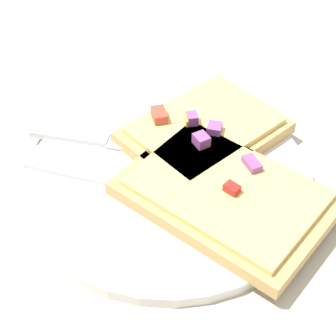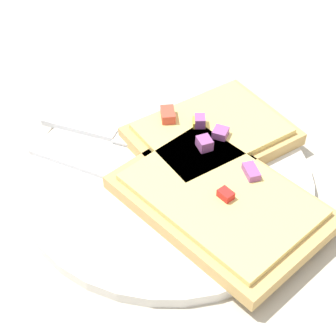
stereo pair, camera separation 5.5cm
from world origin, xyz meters
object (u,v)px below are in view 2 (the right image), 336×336
fork (135,185)px  pizza_slice_main (220,199)px  plate (168,179)px  pizza_slice_corner (211,134)px  knife (123,138)px

fork → pizza_slice_main: 0.08m
plate → pizza_slice_corner: pizza_slice_corner is taller
knife → pizza_slice_main: bearing=-24.2°
plate → pizza_slice_main: (0.04, 0.05, 0.02)m
pizza_slice_corner → knife: bearing=145.1°
fork → pizza_slice_main: (0.02, 0.08, 0.01)m
plate → pizza_slice_main: size_ratio=1.27×
fork → pizza_slice_corner: 0.10m
pizza_slice_main → pizza_slice_corner: same height
fork → knife: size_ratio=0.94×
pizza_slice_main → fork: bearing=29.6°
fork → plate: bearing=52.5°
fork → pizza_slice_main: pizza_slice_main is taller
plate → knife: bearing=-132.5°
knife → pizza_slice_corner: (-0.01, 0.09, 0.01)m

